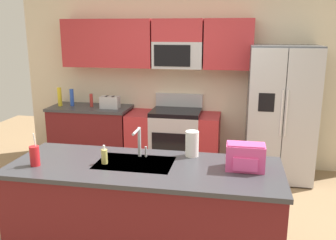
{
  "coord_description": "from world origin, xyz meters",
  "views": [
    {
      "loc": [
        0.75,
        -3.36,
        2.06
      ],
      "look_at": [
        -0.0,
        0.6,
        1.05
      ],
      "focal_mm": 39.01,
      "sensor_mm": 36.0,
      "label": 1
    }
  ],
  "objects_px": {
    "refrigerator": "(280,114)",
    "paper_towel_roll": "(192,144)",
    "range_oven": "(174,140)",
    "pepper_mill": "(91,100)",
    "bottle_blue": "(72,97)",
    "backpack": "(245,156)",
    "toaster": "(110,102)",
    "sink_faucet": "(139,140)",
    "soap_dispenser": "(104,156)",
    "bottle_yellow": "(60,97)",
    "drink_cup_red": "(35,156)"
  },
  "relations": [
    {
      "from": "pepper_mill",
      "to": "backpack",
      "type": "relative_size",
      "value": 0.62
    },
    {
      "from": "sink_faucet",
      "to": "backpack",
      "type": "height_order",
      "value": "sink_faucet"
    },
    {
      "from": "backpack",
      "to": "pepper_mill",
      "type": "bearing_deg",
      "value": 136.1
    },
    {
      "from": "drink_cup_red",
      "to": "soap_dispenser",
      "type": "relative_size",
      "value": 1.74
    },
    {
      "from": "pepper_mill",
      "to": "backpack",
      "type": "xyz_separation_m",
      "value": [
        2.27,
        -2.19,
        0.02
      ]
    },
    {
      "from": "refrigerator",
      "to": "drink_cup_red",
      "type": "relative_size",
      "value": 6.26
    },
    {
      "from": "pepper_mill",
      "to": "sink_faucet",
      "type": "height_order",
      "value": "sink_faucet"
    },
    {
      "from": "sink_faucet",
      "to": "range_oven",
      "type": "bearing_deg",
      "value": 91.12
    },
    {
      "from": "soap_dispenser",
      "to": "pepper_mill",
      "type": "bearing_deg",
      "value": 114.89
    },
    {
      "from": "refrigerator",
      "to": "pepper_mill",
      "type": "height_order",
      "value": "refrigerator"
    },
    {
      "from": "refrigerator",
      "to": "sink_faucet",
      "type": "distance_m",
      "value": 2.48
    },
    {
      "from": "bottle_yellow",
      "to": "sink_faucet",
      "type": "bearing_deg",
      "value": -48.14
    },
    {
      "from": "refrigerator",
      "to": "backpack",
      "type": "distance_m",
      "value": 2.18
    },
    {
      "from": "sink_faucet",
      "to": "soap_dispenser",
      "type": "height_order",
      "value": "sink_faucet"
    },
    {
      "from": "range_oven",
      "to": "paper_towel_roll",
      "type": "height_order",
      "value": "paper_towel_roll"
    },
    {
      "from": "range_oven",
      "to": "sink_faucet",
      "type": "relative_size",
      "value": 4.82
    },
    {
      "from": "toaster",
      "to": "pepper_mill",
      "type": "relative_size",
      "value": 1.42
    },
    {
      "from": "pepper_mill",
      "to": "range_oven",
      "type": "bearing_deg",
      "value": 0.11
    },
    {
      "from": "bottle_yellow",
      "to": "sink_faucet",
      "type": "distance_m",
      "value": 2.72
    },
    {
      "from": "pepper_mill",
      "to": "bottle_yellow",
      "type": "height_order",
      "value": "bottle_yellow"
    },
    {
      "from": "bottle_blue",
      "to": "pepper_mill",
      "type": "bearing_deg",
      "value": -2.28
    },
    {
      "from": "soap_dispenser",
      "to": "backpack",
      "type": "distance_m",
      "value": 1.22
    },
    {
      "from": "range_oven",
      "to": "pepper_mill",
      "type": "relative_size",
      "value": 6.88
    },
    {
      "from": "sink_faucet",
      "to": "drink_cup_red",
      "type": "height_order",
      "value": "drink_cup_red"
    },
    {
      "from": "bottle_yellow",
      "to": "range_oven",
      "type": "bearing_deg",
      "value": 1.29
    },
    {
      "from": "refrigerator",
      "to": "soap_dispenser",
      "type": "xyz_separation_m",
      "value": [
        -1.72,
        -2.21,
        0.04
      ]
    },
    {
      "from": "range_oven",
      "to": "pepper_mill",
      "type": "height_order",
      "value": "range_oven"
    },
    {
      "from": "refrigerator",
      "to": "toaster",
      "type": "distance_m",
      "value": 2.46
    },
    {
      "from": "sink_faucet",
      "to": "drink_cup_red",
      "type": "bearing_deg",
      "value": -156.02
    },
    {
      "from": "toaster",
      "to": "paper_towel_roll",
      "type": "height_order",
      "value": "paper_towel_roll"
    },
    {
      "from": "toaster",
      "to": "bottle_blue",
      "type": "bearing_deg",
      "value": 174.39
    },
    {
      "from": "drink_cup_red",
      "to": "backpack",
      "type": "xyz_separation_m",
      "value": [
        1.79,
        0.25,
        0.03
      ]
    },
    {
      "from": "refrigerator",
      "to": "paper_towel_roll",
      "type": "height_order",
      "value": "refrigerator"
    },
    {
      "from": "refrigerator",
      "to": "bottle_yellow",
      "type": "xyz_separation_m",
      "value": [
        -3.28,
        0.03,
        0.12
      ]
    },
    {
      "from": "pepper_mill",
      "to": "paper_towel_roll",
      "type": "xyz_separation_m",
      "value": [
        1.79,
        -1.93,
        0.02
      ]
    },
    {
      "from": "paper_towel_roll",
      "to": "backpack",
      "type": "xyz_separation_m",
      "value": [
        0.48,
        -0.25,
        -0.0
      ]
    },
    {
      "from": "bottle_yellow",
      "to": "paper_towel_roll",
      "type": "relative_size",
      "value": 1.2
    },
    {
      "from": "toaster",
      "to": "pepper_mill",
      "type": "xyz_separation_m",
      "value": [
        -0.32,
        0.05,
        0.01
      ]
    },
    {
      "from": "range_oven",
      "to": "pepper_mill",
      "type": "bearing_deg",
      "value": -179.89
    },
    {
      "from": "pepper_mill",
      "to": "drink_cup_red",
      "type": "distance_m",
      "value": 2.48
    },
    {
      "from": "toaster",
      "to": "backpack",
      "type": "distance_m",
      "value": 2.9
    },
    {
      "from": "bottle_yellow",
      "to": "backpack",
      "type": "xyz_separation_m",
      "value": [
        2.77,
        -2.15,
        -0.03
      ]
    },
    {
      "from": "bottle_blue",
      "to": "bottle_yellow",
      "type": "relative_size",
      "value": 0.91
    },
    {
      "from": "pepper_mill",
      "to": "paper_towel_roll",
      "type": "height_order",
      "value": "paper_towel_roll"
    },
    {
      "from": "paper_towel_roll",
      "to": "sink_faucet",
      "type": "bearing_deg",
      "value": -164.53
    },
    {
      "from": "range_oven",
      "to": "paper_towel_roll",
      "type": "distance_m",
      "value": 2.09
    },
    {
      "from": "bottle_yellow",
      "to": "paper_towel_roll",
      "type": "height_order",
      "value": "bottle_yellow"
    },
    {
      "from": "range_oven",
      "to": "refrigerator",
      "type": "height_order",
      "value": "refrigerator"
    },
    {
      "from": "bottle_blue",
      "to": "soap_dispenser",
      "type": "distance_m",
      "value": 2.68
    },
    {
      "from": "backpack",
      "to": "drink_cup_red",
      "type": "bearing_deg",
      "value": -172.04
    }
  ]
}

